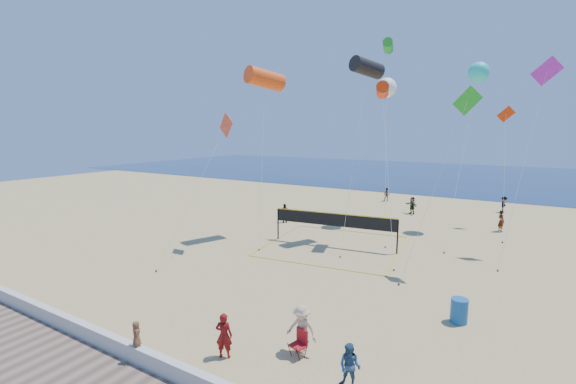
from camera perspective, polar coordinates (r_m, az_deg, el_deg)
The scene contains 25 objects.
ground at distance 15.49m, azimuth -5.32°, elevation -21.34°, with size 120.00×120.00×0.00m, color tan.
ocean at distance 73.59m, azimuth 24.37°, elevation 2.23°, with size 140.00×50.00×0.03m, color navy.
seawall at distance 13.41m, azimuth -13.71°, elevation -25.39°, with size 32.00×0.30×0.60m, color silver.
woman at distance 14.41m, azimuth -9.47°, elevation -20.22°, with size 0.59×0.39×1.63m, color #630D0D.
toddler at distance 14.80m, azimuth -21.55°, elevation -18.94°, with size 0.43×0.28×0.88m, color brown.
bystander_a at distance 13.02m, azimuth 9.15°, elevation -24.17°, with size 0.70×0.55×1.45m, color #2C4C70.
bystander_b at distance 14.45m, azimuth 2.04°, elevation -19.64°, with size 1.15×0.66×1.79m, color tan.
far_person_0 at distance 32.97m, azimuth -0.52°, elevation -3.16°, with size 0.96×0.40×1.64m, color gray.
far_person_1 at distance 38.27m, azimuth 17.90°, elevation -1.90°, with size 1.50×0.48×1.62m, color gray.
far_person_2 at distance 34.36m, azimuth 29.03°, elevation -3.78°, with size 0.62×0.40×1.69m, color gray.
far_person_3 at distance 44.20m, azimuth 14.42°, elevation -0.39°, with size 0.72×0.56×1.49m, color gray.
far_person_4 at distance 42.47m, azimuth 29.35°, elevation -1.63°, with size 0.99×0.57×1.54m, color gray.
camp_chair at distance 14.43m, azimuth 1.77°, elevation -21.27°, with size 0.63×0.74×1.08m.
trash_barrel at distance 17.99m, azimuth 24.02°, elevation -15.77°, with size 0.68×0.68×1.02m, color #165393.
volleyball_net at distance 26.40m, azimuth 6.84°, elevation -4.68°, with size 9.59×9.46×2.31m.
kite_0 at distance 28.39m, azimuth -3.43°, elevation 16.38°, with size 2.77×4.95×12.25m.
kite_1 at distance 28.21m, azimuth 11.62°, elevation 17.60°, with size 2.03×6.31×12.80m.
kite_2 at distance 26.92m, azimuth 13.82°, elevation 14.42°, with size 3.24×5.81×10.99m.
kite_3 at distance 25.17m, azimuth -9.62°, elevation 8.75°, with size 1.59×5.99×9.00m.
kite_4 at distance 22.33m, azimuth 24.52°, elevation 10.71°, with size 3.01×3.69×10.13m.
kite_5 at distance 28.49m, azimuth 33.73°, elevation 13.47°, with size 2.45×5.07×12.24m.
kite_6 at distance 32.91m, azimuth 14.36°, elevation 14.72°, with size 3.20×7.38×12.00m.
kite_7 at distance 33.59m, azimuth 26.40°, elevation 15.61°, with size 1.78×8.50×12.93m.
kite_8 at distance 36.57m, azimuth 14.60°, elevation 20.18°, with size 2.51×5.84×15.59m.
kite_9 at distance 35.21m, azimuth 29.55°, elevation 8.81°, with size 1.33×5.67×9.78m.
Camera 1 is at (7.94, -10.74, 7.85)m, focal length 24.00 mm.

